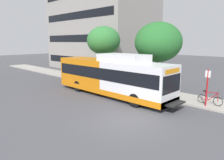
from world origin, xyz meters
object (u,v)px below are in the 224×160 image
object	(u,v)px
bus_stop_sign_pole	(207,85)
street_tree_near_stop	(158,42)
street_tree_mid_block	(104,41)
bicycle_parked	(210,99)
transit_bus	(111,76)

from	to	relation	value
bus_stop_sign_pole	street_tree_near_stop	bearing A→B (deg)	70.06
bus_stop_sign_pole	street_tree_mid_block	world-z (taller)	street_tree_mid_block
bicycle_parked	bus_stop_sign_pole	bearing A→B (deg)	171.55
transit_bus	street_tree_near_stop	world-z (taller)	street_tree_near_stop
transit_bus	bus_stop_sign_pole	world-z (taller)	transit_bus
transit_bus	bicycle_parked	bearing A→B (deg)	-68.95
bus_stop_sign_pole	street_tree_mid_block	xyz separation A→B (m)	(2.12, 12.76, 3.08)
bicycle_parked	street_tree_mid_block	size ratio (longest dim) A/B	0.28
street_tree_near_stop	street_tree_mid_block	bearing A→B (deg)	88.46
bicycle_parked	street_tree_near_stop	size ratio (longest dim) A/B	0.28
street_tree_near_stop	street_tree_mid_block	size ratio (longest dim) A/B	1.00
bicycle_parked	street_tree_mid_block	bearing A→B (deg)	83.04
bicycle_parked	street_tree_mid_block	distance (m)	13.60
street_tree_near_stop	street_tree_mid_block	xyz separation A→B (m)	(0.20, 7.47, 0.16)
transit_bus	street_tree_mid_block	world-z (taller)	street_tree_mid_block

